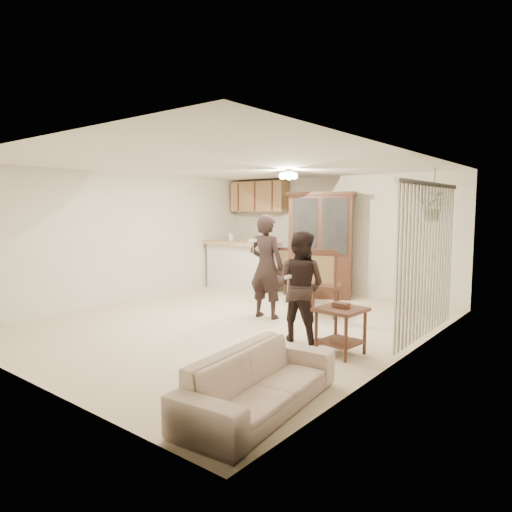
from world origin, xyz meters
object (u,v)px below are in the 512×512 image
Objects in this scene: sofa at (260,370)px; side_table at (341,330)px; china_hutch at (321,246)px; chair_hutch_right at (324,297)px; adult at (266,264)px; child at (300,292)px; chair_bar at (281,280)px; chair_hutch_left at (300,289)px.

side_table is at bearing -0.90° from sofa.
china_hutch reaches higher than chair_hutch_right.
adult is (-2.07, 2.84, 0.53)m from sofa.
chair_hutch_right is (-1.37, 3.53, -0.04)m from sofa.
china_hutch is at bearing 18.53° from sofa.
child is 1.39× the size of chair_bar.
adult is at bearing 152.91° from side_table.
china_hutch is 3.26× the size of side_table.
sofa is at bearing -10.15° from chair_hutch_left.
sofa is 2.29m from child.
chair_hutch_right is at bearing -78.37° from child.
chair_bar is 0.92× the size of chair_hutch_left.
child is 1.27× the size of chair_hutch_left.
chair_hutch_right is (0.70, 0.69, -0.57)m from adult.
chair_hutch_left is at bearing -62.94° from child.
child is 0.63× the size of china_hutch.
side_table is at bearing 147.08° from adult.
china_hutch is 1.85× the size of chair_hutch_right.
side_table is (0.74, -0.21, -0.37)m from child.
chair_hutch_left is at bearing 132.56° from side_table.
side_table is (2.11, -3.09, -0.76)m from china_hutch.
china_hutch is 3.82m from side_table.
sofa is 1.61× the size of chair_hutch_right.
chair_hutch_left is at bearing -89.14° from adult.
sofa is 4.66m from chair_hutch_left.
china_hutch is (-2.28, 4.96, 0.70)m from sofa.
chair_hutch_right is (-1.20, 1.67, 0.02)m from side_table.
chair_hutch_left reaches higher than sofa.
china_hutch is (-0.20, 2.12, 0.16)m from adult.
china_hutch reaches higher than adult.
chair_bar is 2.21m from chair_hutch_right.
chair_bar is (-3.17, 4.81, -0.09)m from sofa.
side_table is at bearing -79.03° from china_hutch.
china_hutch is at bearing 0.49° from chair_bar.
china_hutch is 1.84m from chair_hutch_right.
child is 0.85m from side_table.
chair_bar is at bearing 165.96° from china_hutch.
side_table is at bearing 104.01° from chair_hutch_right.
china_hutch reaches higher than side_table.
adult reaches higher than chair_hutch_right.
side_table is 3.03m from chair_hutch_left.
chair_hutch_right is (0.85, -0.56, 0.03)m from chair_hutch_left.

